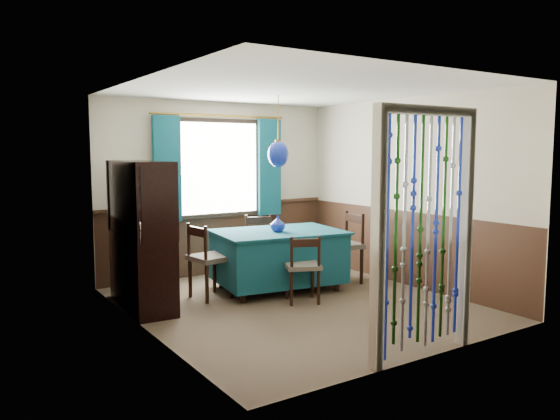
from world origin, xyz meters
TOP-DOWN VIEW (x-y plane):
  - floor at (0.00, 0.00)m, footprint 4.00×4.00m
  - ceiling at (0.00, 0.00)m, footprint 4.00×4.00m
  - wall_back at (0.00, 2.00)m, footprint 3.60×0.00m
  - wall_front at (0.00, -2.00)m, footprint 3.60×0.00m
  - wall_left at (-1.80, 0.00)m, footprint 0.00×4.00m
  - wall_right at (1.80, 0.00)m, footprint 0.00×4.00m
  - wainscot_back at (0.00, 1.99)m, footprint 3.60×0.00m
  - wainscot_front at (0.00, -1.99)m, footprint 3.60×0.00m
  - wainscot_left at (-1.79, 0.00)m, footprint 0.00×4.00m
  - wainscot_right at (1.79, 0.00)m, footprint 0.00×4.00m
  - window at (0.00, 1.95)m, footprint 1.32×0.12m
  - doorway at (0.00, -1.94)m, footprint 1.16×0.12m
  - dining_table at (0.20, 0.69)m, footprint 1.74×1.32m
  - chair_near at (0.11, 0.01)m, footprint 0.52×0.51m
  - chair_far at (0.35, 1.39)m, footprint 0.56×0.55m
  - chair_left at (-0.75, 0.80)m, footprint 0.49×0.51m
  - chair_right at (1.17, 0.52)m, footprint 0.51×0.53m
  - sideboard at (-1.56, 0.89)m, footprint 0.52×1.31m
  - pendant_lamp at (0.20, 0.69)m, footprint 0.27×0.27m
  - vase_table at (0.15, 0.63)m, footprint 0.21×0.21m
  - bowl_shelf at (-1.50, 0.70)m, footprint 0.26×0.26m
  - vase_sideboard at (-1.50, 1.24)m, footprint 0.18×0.18m

SIDE VIEW (x-z plane):
  - floor at x=0.00m, z-range 0.00..0.00m
  - chair_near at x=0.11m, z-range 0.03..0.84m
  - dining_table at x=0.20m, z-range 0.06..0.83m
  - chair_far at x=0.35m, z-range 0.03..0.91m
  - chair_left at x=-0.75m, z-range 0.03..0.95m
  - wainscot_back at x=0.00m, z-range -1.30..2.30m
  - wainscot_front at x=0.00m, z-range -1.30..2.30m
  - wainscot_left at x=-1.79m, z-range -1.50..2.50m
  - wainscot_right at x=1.79m, z-range -1.50..2.50m
  - chair_right at x=1.17m, z-range 0.03..0.99m
  - sideboard at x=-1.56m, z-range -0.26..1.43m
  - vase_table at x=0.15m, z-range 0.77..0.96m
  - vase_sideboard at x=-1.50m, z-range 0.84..1.03m
  - doorway at x=0.00m, z-range -0.04..2.14m
  - bowl_shelf at x=-1.50m, z-range 1.15..1.20m
  - wall_back at x=0.00m, z-range -0.55..3.05m
  - wall_front at x=0.00m, z-range -0.55..3.05m
  - wall_left at x=-1.80m, z-range -0.75..3.25m
  - wall_right at x=1.80m, z-range -0.75..3.25m
  - window at x=0.00m, z-range 0.84..2.26m
  - pendant_lamp at x=0.20m, z-range 1.31..2.21m
  - ceiling at x=0.00m, z-range 2.50..2.50m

